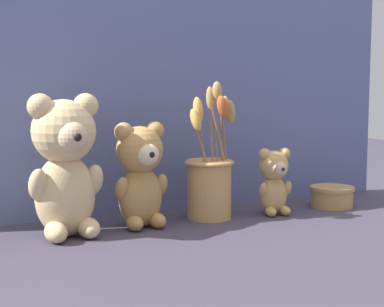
% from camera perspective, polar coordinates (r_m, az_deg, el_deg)
% --- Properties ---
extents(ground_plane, '(4.00, 4.00, 0.00)m').
position_cam_1_polar(ground_plane, '(1.38, 0.36, -6.69)').
color(ground_plane, '#3D3847').
extents(backdrop_wall, '(1.31, 0.02, 0.75)m').
position_cam_1_polar(backdrop_wall, '(1.50, -2.43, 8.69)').
color(backdrop_wall, slate).
rests_on(backdrop_wall, ground).
extents(teddy_bear_large, '(0.17, 0.15, 0.30)m').
position_cam_1_polar(teddy_bear_large, '(1.25, -12.19, -0.90)').
color(teddy_bear_large, '#DBBC84').
rests_on(teddy_bear_large, ground).
extents(teddy_bear_medium, '(0.13, 0.12, 0.24)m').
position_cam_1_polar(teddy_bear_medium, '(1.32, -5.01, -1.87)').
color(teddy_bear_medium, tan).
rests_on(teddy_bear_medium, ground).
extents(teddy_bear_small, '(0.09, 0.08, 0.17)m').
position_cam_1_polar(teddy_bear_small, '(1.46, 8.04, -2.57)').
color(teddy_bear_small, tan).
rests_on(teddy_bear_small, ground).
extents(flower_vase, '(0.13, 0.13, 0.33)m').
position_cam_1_polar(flower_vase, '(1.40, 1.74, -2.44)').
color(flower_vase, tan).
rests_on(flower_vase, ground).
extents(decorative_tin_tall, '(0.12, 0.12, 0.05)m').
position_cam_1_polar(decorative_tin_tall, '(1.60, 13.41, -4.08)').
color(decorative_tin_tall, tan).
rests_on(decorative_tin_tall, ground).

